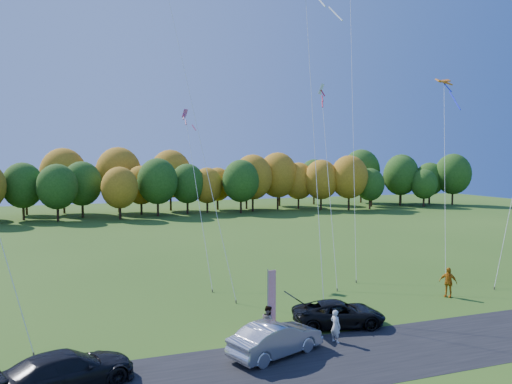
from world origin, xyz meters
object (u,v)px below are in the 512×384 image
object	(u,v)px
person_east	(448,282)
feather_flag	(271,296)
silver_sedan	(276,339)
black_suv	(339,314)

from	to	relation	value
person_east	feather_flag	size ratio (longest dim) A/B	0.55
person_east	feather_flag	xyz separation A→B (m)	(-13.75, -3.10, 1.20)
silver_sedan	feather_flag	xyz separation A→B (m)	(0.56, 2.09, 1.40)
black_suv	silver_sedan	size ratio (longest dim) A/B	1.06
black_suv	silver_sedan	world-z (taller)	silver_sedan
black_suv	silver_sedan	bearing A→B (deg)	129.49
person_east	silver_sedan	bearing A→B (deg)	-104.55
person_east	feather_flag	bearing A→B (deg)	-111.77
black_suv	person_east	size ratio (longest dim) A/B	2.55
silver_sedan	feather_flag	distance (m)	2.58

